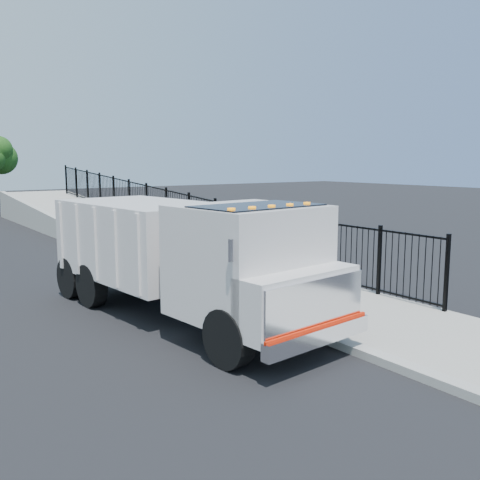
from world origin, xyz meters
TOP-DOWN VIEW (x-y plane):
  - ground at (0.00, 0.00)m, footprint 120.00×120.00m
  - sidewalk at (1.93, -2.00)m, footprint 3.55×12.00m
  - curb at (0.00, -2.00)m, footprint 0.30×12.00m
  - ramp at (2.12, 16.00)m, footprint 3.95×24.06m
  - iron_fence at (3.55, 12.00)m, footprint 0.10×28.00m
  - truck at (-1.55, 1.28)m, footprint 3.47×8.50m
  - worker at (0.42, -0.46)m, footprint 0.45×0.68m
  - debris at (2.17, 1.03)m, footprint 0.43×0.43m

SIDE VIEW (x-z plane):
  - ground at x=0.00m, z-range 0.00..0.00m
  - ramp at x=2.12m, z-range -1.60..1.60m
  - sidewalk at x=1.93m, z-range 0.00..0.12m
  - curb at x=0.00m, z-range 0.00..0.16m
  - debris at x=2.17m, z-range 0.12..0.23m
  - iron_fence at x=3.55m, z-range 0.00..1.80m
  - worker at x=0.42m, z-range 0.12..1.99m
  - truck at x=-1.55m, z-range 0.18..3.01m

